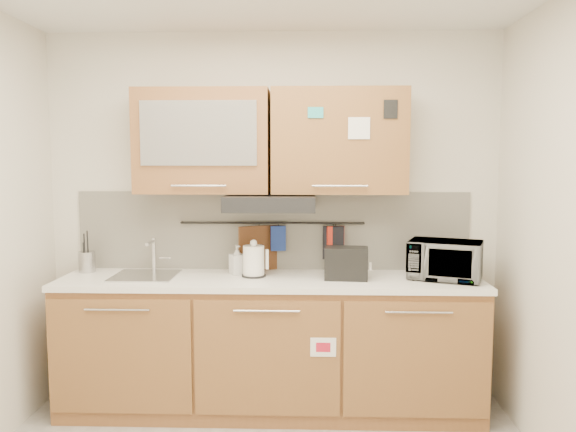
{
  "coord_description": "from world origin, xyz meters",
  "views": [
    {
      "loc": [
        0.24,
        -2.51,
        1.71
      ],
      "look_at": [
        0.13,
        1.05,
        1.35
      ],
      "focal_mm": 35.0,
      "sensor_mm": 36.0,
      "label": 1
    }
  ],
  "objects": [
    {
      "name": "wall_back",
      "position": [
        0.0,
        1.5,
        1.3
      ],
      "size": [
        3.2,
        0.0,
        3.2
      ],
      "primitive_type": "plane",
      "rotation": [
        1.57,
        0.0,
        0.0
      ],
      "color": "silver",
      "rests_on": "ground"
    },
    {
      "name": "base_cabinet",
      "position": [
        0.0,
        1.19,
        0.41
      ],
      "size": [
        2.8,
        0.64,
        0.88
      ],
      "color": "brown",
      "rests_on": "floor"
    },
    {
      "name": "countertop",
      "position": [
        0.0,
        1.19,
        0.9
      ],
      "size": [
        2.82,
        0.62,
        0.04
      ],
      "primitive_type": "cube",
      "color": "white",
      "rests_on": "base_cabinet"
    },
    {
      "name": "backsplash",
      "position": [
        0.0,
        1.49,
        1.2
      ],
      "size": [
        2.8,
        0.02,
        0.56
      ],
      "primitive_type": "cube",
      "color": "silver",
      "rests_on": "countertop"
    },
    {
      "name": "upper_cabinets",
      "position": [
        -0.0,
        1.32,
        1.83
      ],
      "size": [
        1.82,
        0.37,
        0.7
      ],
      "color": "brown",
      "rests_on": "wall_back"
    },
    {
      "name": "range_hood",
      "position": [
        0.0,
        1.25,
        1.42
      ],
      "size": [
        0.6,
        0.46,
        0.1
      ],
      "primitive_type": "cube",
      "color": "black",
      "rests_on": "upper_cabinets"
    },
    {
      "name": "sink",
      "position": [
        -0.85,
        1.21,
        0.92
      ],
      "size": [
        0.42,
        0.4,
        0.26
      ],
      "color": "silver",
      "rests_on": "countertop"
    },
    {
      "name": "utensil_rail",
      "position": [
        0.0,
        1.45,
        1.26
      ],
      "size": [
        1.3,
        0.02,
        0.02
      ],
      "primitive_type": "cylinder",
      "rotation": [
        0.0,
        1.57,
        0.0
      ],
      "color": "black",
      "rests_on": "backsplash"
    },
    {
      "name": "utensil_crock",
      "position": [
        -1.3,
        1.34,
        1.0
      ],
      "size": [
        0.14,
        0.14,
        0.29
      ],
      "rotation": [
        0.0,
        0.0,
        0.29
      ],
      "color": "#A8A8AC",
      "rests_on": "countertop"
    },
    {
      "name": "kettle",
      "position": [
        -0.11,
        1.22,
        1.02
      ],
      "size": [
        0.19,
        0.17,
        0.25
      ],
      "rotation": [
        0.0,
        0.0,
        0.24
      ],
      "color": "white",
      "rests_on": "countertop"
    },
    {
      "name": "toaster",
      "position": [
        0.51,
        1.16,
        1.03
      ],
      "size": [
        0.29,
        0.19,
        0.21
      ],
      "rotation": [
        0.0,
        0.0,
        -0.09
      ],
      "color": "black",
      "rests_on": "countertop"
    },
    {
      "name": "microwave",
      "position": [
        1.16,
        1.18,
        1.05
      ],
      "size": [
        0.54,
        0.45,
        0.26
      ],
      "primitive_type": "imported",
      "rotation": [
        0.0,
        0.0,
        -0.36
      ],
      "color": "#999999",
      "rests_on": "countertop"
    },
    {
      "name": "soap_bottle",
      "position": [
        -0.23,
        1.3,
        1.02
      ],
      "size": [
        0.13,
        0.13,
        0.2
      ],
      "primitive_type": "imported",
      "rotation": [
        0.0,
        0.0,
        0.53
      ],
      "color": "#999999",
      "rests_on": "countertop"
    },
    {
      "name": "cutting_board",
      "position": [
        -0.09,
        1.44,
        1.05
      ],
      "size": [
        0.28,
        0.14,
        0.37
      ],
      "primitive_type": "cube",
      "rotation": [
        0.0,
        0.0,
        0.41
      ],
      "color": "brown",
      "rests_on": "utensil_rail"
    },
    {
      "name": "oven_mitt",
      "position": [
        0.04,
        1.44,
        1.15
      ],
      "size": [
        0.11,
        0.04,
        0.18
      ],
      "primitive_type": "cube",
      "rotation": [
        0.0,
        0.0,
        0.14
      ],
      "color": "navy",
      "rests_on": "utensil_rail"
    },
    {
      "name": "dark_pouch",
      "position": [
        0.44,
        1.44,
        1.12
      ],
      "size": [
        0.15,
        0.05,
        0.24
      ],
      "primitive_type": "cube",
      "rotation": [
        0.0,
        0.0,
        -0.07
      ],
      "color": "black",
      "rests_on": "utensil_rail"
    },
    {
      "name": "pot_holder",
      "position": [
        0.45,
        1.44,
        1.16
      ],
      "size": [
        0.13,
        0.07,
        0.16
      ],
      "primitive_type": "cube",
      "rotation": [
        0.0,
        0.0,
        0.42
      ],
      "color": "red",
      "rests_on": "utensil_rail"
    }
  ]
}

